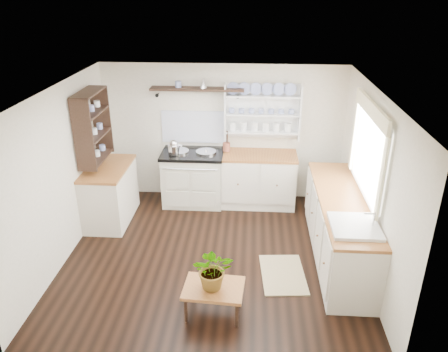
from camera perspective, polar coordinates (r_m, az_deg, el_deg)
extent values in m
cube|color=black|center=(6.18, -1.40, -10.27)|extent=(4.00, 3.80, 0.01)
cube|color=beige|center=(7.37, -0.15, 5.65)|extent=(4.00, 0.02, 2.30)
cube|color=beige|center=(5.79, 18.61, -1.08)|extent=(0.02, 3.80, 2.30)
cube|color=beige|center=(6.12, -20.51, 0.03)|extent=(0.02, 3.80, 2.30)
cube|color=white|center=(5.23, -1.66, 10.96)|extent=(4.00, 3.80, 0.01)
cube|color=white|center=(5.78, 18.34, 2.70)|extent=(0.04, 1.40, 1.00)
cube|color=white|center=(5.77, 18.15, 2.71)|extent=(0.02, 1.50, 1.10)
cube|color=#F8EEC6|center=(5.59, 18.72, 8.25)|extent=(0.04, 1.55, 0.18)
cube|color=beige|center=(7.38, -4.04, -0.40)|extent=(0.98, 0.64, 0.86)
cube|color=black|center=(7.20, -4.14, 2.91)|extent=(1.02, 0.68, 0.05)
cylinder|color=silver|center=(7.22, -5.93, 3.24)|extent=(0.33, 0.33, 0.03)
cylinder|color=silver|center=(7.16, -2.36, 3.16)|extent=(0.33, 0.33, 0.03)
cylinder|color=silver|center=(6.92, -4.51, 0.88)|extent=(0.88, 0.02, 0.02)
cube|color=beige|center=(7.34, 4.37, -0.48)|extent=(1.25, 0.60, 0.88)
cube|color=brown|center=(7.17, 4.48, 2.71)|extent=(1.27, 0.63, 0.04)
cube|color=beige|center=(6.13, 14.79, -6.63)|extent=(0.60, 2.40, 0.88)
cube|color=brown|center=(5.92, 15.24, -2.96)|extent=(0.62, 2.43, 0.04)
cube|color=white|center=(5.32, 16.55, -7.41)|extent=(0.55, 0.60, 0.28)
cylinder|color=silver|center=(5.27, 18.94, -5.55)|extent=(0.02, 0.02, 0.22)
cube|color=beige|center=(7.06, -14.65, -2.31)|extent=(0.60, 1.10, 0.88)
cube|color=brown|center=(6.88, -15.03, 0.97)|extent=(0.62, 1.13, 0.04)
cube|color=white|center=(7.22, 5.04, 8.47)|extent=(1.20, 0.03, 0.90)
cube|color=white|center=(7.13, 5.05, 8.27)|extent=(1.20, 0.22, 0.02)
cylinder|color=navy|center=(7.07, 5.13, 10.40)|extent=(0.20, 0.02, 0.20)
cube|color=black|center=(7.08, -3.53, 11.29)|extent=(1.50, 0.24, 0.04)
cone|color=black|center=(7.28, -8.60, 10.54)|extent=(0.06, 0.20, 0.06)
cone|color=black|center=(7.12, 1.85, 10.49)|extent=(0.06, 0.20, 0.06)
cube|color=black|center=(6.70, -16.78, 6.27)|extent=(0.28, 0.80, 1.05)
cylinder|color=brown|center=(7.22, 0.33, 3.81)|extent=(0.12, 0.12, 0.14)
cube|color=brown|center=(5.05, -1.36, -14.45)|extent=(0.70, 0.52, 0.04)
cylinder|color=black|center=(5.07, -5.01, -17.05)|extent=(0.04, 0.04, 0.32)
cylinder|color=black|center=(5.35, -4.12, -14.43)|extent=(0.04, 0.04, 0.32)
cylinder|color=black|center=(5.00, 1.68, -17.69)|extent=(0.04, 0.04, 0.32)
cylinder|color=black|center=(5.29, 2.14, -14.97)|extent=(0.04, 0.04, 0.32)
imported|color=#3F7233|center=(4.89, -1.39, -12.04)|extent=(0.48, 0.43, 0.49)
cube|color=olive|center=(5.86, 7.70, -12.61)|extent=(0.62, 0.89, 0.02)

